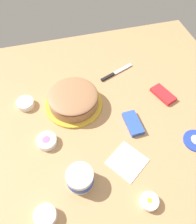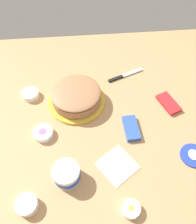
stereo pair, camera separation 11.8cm
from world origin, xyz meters
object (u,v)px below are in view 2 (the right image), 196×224
(candy_box_upper, at_px, (168,103))
(candy_box_lower, at_px, (131,128))
(frosting_tub_lid, at_px, (193,155))
(paper_napkin, at_px, (117,165))
(sprinkle_bowl_pink, at_px, (43,133))
(spreading_knife, at_px, (123,76))
(sprinkle_bowl_yellow, at_px, (131,209))
(sprinkle_bowl_orange, at_px, (31,94))
(frosting_tub, at_px, (67,174))
(sprinkle_bowl_rainbow, at_px, (27,205))
(frosted_cake, at_px, (76,97))

(candy_box_upper, bearing_deg, candy_box_lower, -79.41)
(frosting_tub_lid, bearing_deg, paper_napkin, -87.50)
(sprinkle_bowl_pink, bearing_deg, frosting_tub_lid, 75.79)
(sprinkle_bowl_pink, relative_size, candy_box_upper, 0.69)
(spreading_knife, relative_size, candy_box_upper, 1.59)
(sprinkle_bowl_yellow, height_order, candy_box_lower, sprinkle_bowl_yellow)
(frosting_tub_lid, bearing_deg, sprinkle_bowl_yellow, -57.82)
(candy_box_lower, bearing_deg, frosting_tub_lid, 54.78)
(sprinkle_bowl_yellow, height_order, candy_box_upper, sprinkle_bowl_yellow)
(sprinkle_bowl_orange, xyz_separation_m, sprinkle_bowl_yellow, (0.65, 0.45, 0.00))
(frosting_tub, xyz_separation_m, sprinkle_bowl_rainbow, (0.11, -0.16, -0.02))
(frosting_tub_lid, height_order, sprinkle_bowl_rainbow, sprinkle_bowl_rainbow)
(sprinkle_bowl_orange, xyz_separation_m, paper_napkin, (0.46, 0.43, -0.01))
(candy_box_lower, xyz_separation_m, candy_box_upper, (-0.14, 0.23, -0.00))
(sprinkle_bowl_rainbow, distance_m, paper_napkin, 0.42)
(sprinkle_bowl_rainbow, xyz_separation_m, sprinkle_bowl_orange, (-0.60, -0.04, -0.00))
(sprinkle_bowl_orange, relative_size, paper_napkin, 0.62)
(frosted_cake, relative_size, spreading_knife, 1.39)
(frosted_cake, bearing_deg, candy_box_lower, 52.47)
(frosting_tub_lid, relative_size, sprinkle_bowl_orange, 1.31)
(spreading_knife, height_order, candy_box_upper, candy_box_upper)
(frosted_cake, xyz_separation_m, candy_box_upper, (0.06, 0.50, -0.03))
(frosting_tub, xyz_separation_m, candy_box_lower, (-0.22, 0.32, -0.03))
(frosting_tub_lid, distance_m, spreading_knife, 0.60)
(sprinkle_bowl_rainbow, xyz_separation_m, candy_box_upper, (-0.47, 0.72, -0.01))
(frosting_tub, height_order, paper_napkin, frosting_tub)
(sprinkle_bowl_orange, bearing_deg, spreading_knife, 101.24)
(spreading_knife, distance_m, sprinkle_bowl_rainbow, 0.87)
(sprinkle_bowl_rainbow, bearing_deg, frosting_tub_lid, 101.86)
(sprinkle_bowl_orange, relative_size, sprinkle_bowl_yellow, 1.21)
(spreading_knife, height_order, sprinkle_bowl_pink, sprinkle_bowl_pink)
(frosted_cake, relative_size, frosting_tub, 2.65)
(sprinkle_bowl_pink, xyz_separation_m, candy_box_lower, (0.01, 0.44, -0.00))
(frosting_tub, distance_m, paper_napkin, 0.24)
(frosting_tub, height_order, candy_box_upper, frosting_tub)
(sprinkle_bowl_pink, bearing_deg, sprinkle_bowl_rainbow, -7.94)
(spreading_knife, bearing_deg, sprinkle_bowl_rainbow, -35.49)
(frosting_tub_lid, relative_size, sprinkle_bowl_yellow, 1.59)
(sprinkle_bowl_orange, height_order, sprinkle_bowl_yellow, same)
(spreading_knife, bearing_deg, sprinkle_bowl_yellow, -6.39)
(sprinkle_bowl_rainbow, bearing_deg, candy_box_lower, 124.01)
(sprinkle_bowl_pink, height_order, sprinkle_bowl_yellow, same)
(candy_box_lower, distance_m, paper_napkin, 0.21)
(frosting_tub_lid, bearing_deg, sprinkle_bowl_rainbow, -78.14)
(sprinkle_bowl_rainbow, relative_size, sprinkle_bowl_yellow, 1.17)
(frosting_tub_lid, distance_m, sprinkle_bowl_pink, 0.73)
(frosting_tub_lid, height_order, sprinkle_bowl_pink, sprinkle_bowl_pink)
(candy_box_lower, bearing_deg, sprinkle_bowl_orange, -119.59)
(candy_box_upper, bearing_deg, spreading_knife, -157.87)
(frosted_cake, height_order, spreading_knife, frosted_cake)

